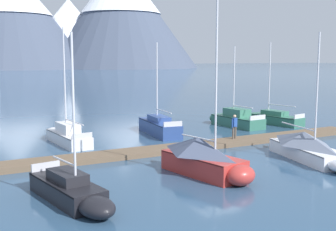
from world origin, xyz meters
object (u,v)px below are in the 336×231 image
Objects in this scene: sailboat_far_berth at (157,126)px; sailboat_end_of_dock at (235,119)px; sailboat_outer_slip at (311,148)px; sailboat_last_slip at (270,118)px; sailboat_second_berth at (72,191)px; person_on_dock at (234,125)px; sailboat_mid_dock_port at (66,135)px; sailboat_mid_dock_starboard at (205,158)px.

sailboat_end_of_dock is (7.59, 0.47, -0.01)m from sailboat_far_berth.
sailboat_outer_slip is at bearing -70.48° from sailboat_far_berth.
sailboat_outer_slip is 14.23m from sailboat_last_slip.
sailboat_second_berth is 0.95× the size of sailboat_last_slip.
sailboat_outer_slip is at bearing -104.81° from sailboat_end_of_dock.
person_on_dock is (3.23, -5.83, 0.64)m from sailboat_far_berth.
sailboat_end_of_dock is 7.69m from person_on_dock.
sailboat_outer_slip reaches higher than sailboat_end_of_dock.
sailboat_second_berth is 0.87× the size of sailboat_mid_dock_port.
sailboat_mid_dock_port reaches higher than sailboat_end_of_dock.
sailboat_mid_dock_starboard is (4.45, -11.42, 0.34)m from sailboat_mid_dock_port.
sailboat_far_berth is at bearing -178.42° from sailboat_last_slip.
sailboat_far_berth reaches higher than sailboat_second_berth.
sailboat_last_slip is at bearing 1.58° from sailboat_far_berth.
sailboat_end_of_dock reaches higher than person_on_dock.
sailboat_second_berth is 7.21m from sailboat_mid_dock_starboard.
sailboat_second_berth is 4.08× the size of person_on_dock.
sailboat_mid_dock_starboard is at bearing -68.71° from sailboat_mid_dock_port.
person_on_dock is (-4.35, -6.30, 0.66)m from sailboat_end_of_dock.
person_on_dock is (-8.07, -6.15, 0.75)m from sailboat_last_slip.
sailboat_mid_dock_starboard is 16.38m from sailboat_end_of_dock.
sailboat_outer_slip is 1.01× the size of sailboat_last_slip.
sailboat_second_berth is at bearing -141.47° from sailboat_end_of_dock.
sailboat_mid_dock_port is (2.62, 12.77, 0.04)m from sailboat_second_berth.
sailboat_mid_dock_port reaches higher than sailboat_outer_slip.
sailboat_last_slip is (11.31, 0.31, -0.10)m from sailboat_far_berth.
sailboat_second_berth is 14.29m from sailboat_outer_slip.
sailboat_mid_dock_port reaches higher than sailboat_far_berth.
sailboat_mid_dock_port is 11.75m from person_on_dock.
sailboat_mid_dock_starboard is 1.29× the size of sailboat_end_of_dock.
sailboat_last_slip reaches higher than sailboat_end_of_dock.
sailboat_mid_dock_port is 14.95m from sailboat_end_of_dock.
sailboat_far_berth is at bearing 53.61° from sailboat_second_berth.
sailboat_end_of_dock is at bearing 3.52° from sailboat_far_berth.
person_on_dock is at bearing -124.62° from sailboat_end_of_dock.
sailboat_second_berth is 13.04m from sailboat_mid_dock_port.
sailboat_end_of_dock is at bearing 4.55° from sailboat_mid_dock_port.
sailboat_mid_dock_starboard is 5.22× the size of person_on_dock.
sailboat_far_berth is (9.94, 13.49, 0.10)m from sailboat_second_berth.
sailboat_last_slip is (7.04, 12.37, -0.21)m from sailboat_outer_slip.
sailboat_mid_dock_port is at bearing -175.45° from sailboat_end_of_dock.
sailboat_mid_dock_port reaches higher than sailboat_last_slip.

